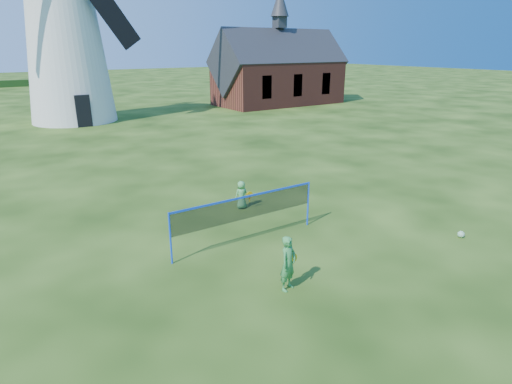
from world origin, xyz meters
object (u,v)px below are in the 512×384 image
object	(u,v)px
player_girl	(288,263)
chapel	(279,73)
windmill	(64,32)
play_ball	(461,234)
player_boy	(242,195)
badminton_net	(246,208)

from	to	relation	value
player_girl	chapel	bearing A→B (deg)	33.48
player_girl	windmill	bearing A→B (deg)	67.29
windmill	play_ball	xyz separation A→B (m)	(5.26, -30.73, -6.81)
windmill	player_boy	world-z (taller)	windmill
player_girl	badminton_net	bearing A→B (deg)	58.09
chapel	player_girl	distance (m)	37.04
player_boy	chapel	bearing A→B (deg)	-125.39
windmill	player_boy	distance (m)	25.39
chapel	play_ball	xyz separation A→B (m)	(-15.31, -30.47, -3.13)
windmill	player_girl	size ratio (longest dim) A/B	13.70
chapel	player_girl	bearing A→B (deg)	-126.24
badminton_net	player_girl	size ratio (longest dim) A/B	3.49
windmill	play_ball	distance (m)	31.91
badminton_net	play_ball	distance (m)	7.00
badminton_net	player_girl	bearing A→B (deg)	-101.63
play_ball	badminton_net	bearing A→B (deg)	149.12
windmill	player_girl	world-z (taller)	windmill
player_boy	player_girl	bearing A→B (deg)	73.29
player_girl	play_ball	xyz separation A→B (m)	(6.54, -0.67, -0.61)
badminton_net	player_boy	distance (m)	3.06
play_ball	player_boy	bearing A→B (deg)	125.97
chapel	windmill	bearing A→B (deg)	179.27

